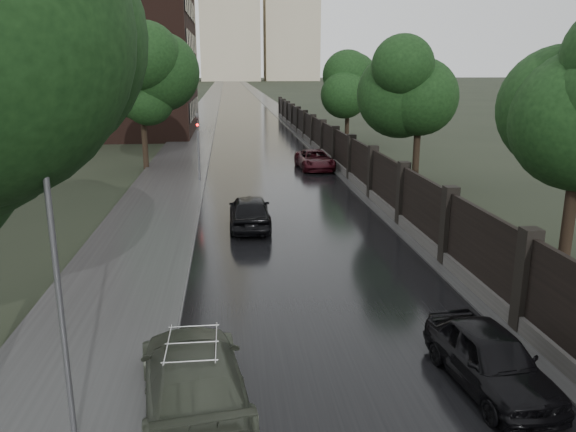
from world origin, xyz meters
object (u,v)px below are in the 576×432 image
(lamp_post, at_px, (60,308))
(car_right_far, at_px, (315,160))
(tree_right_b, at_px, (420,97))
(car_right_near, at_px, (490,359))
(hatchback_left, at_px, (250,211))
(volga_sedan, at_px, (194,378))
(tree_left_far, at_px, (141,88))
(tree_right_c, at_px, (348,87))
(traffic_light, at_px, (198,142))

(lamp_post, distance_m, car_right_far, 28.61)
(tree_right_b, xyz_separation_m, car_right_near, (-4.86, -19.36, -4.31))
(tree_right_b, bearing_deg, hatchback_left, -143.98)
(lamp_post, distance_m, volga_sedan, 2.97)
(tree_right_b, xyz_separation_m, car_right_far, (-4.49, 6.77, -4.32))
(tree_left_far, relative_size, car_right_near, 1.96)
(car_right_near, bearing_deg, lamp_post, -177.16)
(tree_left_far, bearing_deg, tree_right_b, -27.30)
(tree_left_far, bearing_deg, car_right_far, -6.36)
(tree_right_b, distance_m, car_right_far, 9.20)
(car_right_far, bearing_deg, lamp_post, -110.07)
(tree_right_b, xyz_separation_m, tree_right_c, (0.00, 18.00, 0.00))
(hatchback_left, bearing_deg, volga_sedan, 83.41)
(volga_sedan, bearing_deg, tree_left_far, -88.25)
(lamp_post, height_order, car_right_far, lamp_post)
(tree_right_b, xyz_separation_m, traffic_light, (-11.80, 2.99, -2.55))
(tree_right_b, height_order, tree_right_c, same)
(hatchback_left, bearing_deg, car_right_near, 109.94)
(tree_right_c, xyz_separation_m, hatchback_left, (-9.30, -24.76, -4.24))
(tree_right_b, relative_size, car_right_near, 1.86)
(volga_sedan, bearing_deg, lamp_post, 17.78)
(tree_right_b, relative_size, lamp_post, 1.37)
(tree_right_b, xyz_separation_m, lamp_post, (-12.90, -20.50, -2.28))
(hatchback_left, bearing_deg, car_right_far, -109.04)
(tree_right_c, xyz_separation_m, traffic_light, (-11.80, -15.01, -2.55))
(volga_sedan, distance_m, car_right_far, 27.09)
(tree_right_c, height_order, car_right_near, tree_right_c)
(lamp_post, xyz_separation_m, traffic_light, (1.10, 23.49, -0.27))
(volga_sedan, relative_size, car_right_far, 1.05)
(tree_right_b, bearing_deg, car_right_far, 123.53)
(tree_right_b, xyz_separation_m, volga_sedan, (-10.90, -19.54, -4.26))
(traffic_light, bearing_deg, tree_left_far, 126.47)
(tree_left_far, relative_size, traffic_light, 1.85)
(traffic_light, height_order, volga_sedan, traffic_light)
(tree_right_b, distance_m, volga_sedan, 22.78)
(traffic_light, bearing_deg, volga_sedan, -87.71)
(volga_sedan, xyz_separation_m, car_right_far, (6.41, 26.32, -0.06))
(tree_right_b, relative_size, volga_sedan, 1.47)
(tree_left_far, xyz_separation_m, tree_right_c, (15.50, 10.00, -0.29))
(traffic_light, relative_size, car_right_near, 1.06)
(tree_right_b, relative_size, tree_right_c, 1.00)
(tree_right_c, distance_m, volga_sedan, 39.33)
(tree_right_c, relative_size, hatchback_left, 1.68)
(traffic_light, height_order, car_right_far, traffic_light)
(car_right_near, bearing_deg, tree_right_c, 77.31)
(tree_left_far, distance_m, hatchback_left, 16.64)
(volga_sedan, bearing_deg, car_right_far, -111.42)
(car_right_near, xyz_separation_m, car_right_far, (0.38, 26.13, -0.01))
(volga_sedan, relative_size, hatchback_left, 1.15)
(traffic_light, relative_size, hatchback_left, 0.96)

